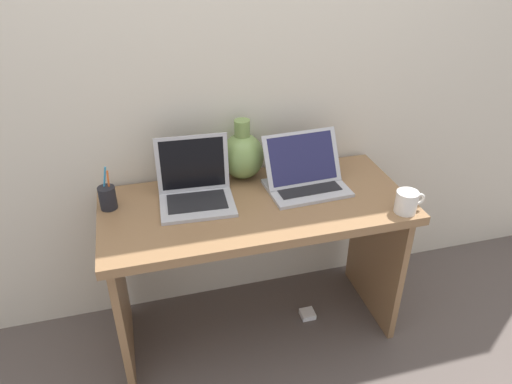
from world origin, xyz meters
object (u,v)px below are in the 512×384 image
coffee_mug (407,202)px  green_vase (243,155)px  pen_cup (108,197)px  laptop_left (195,184)px  laptop_right (305,174)px  power_brick (308,314)px

coffee_mug → green_vase: bearing=141.1°
green_vase → pen_cup: size_ratio=1.53×
pen_cup → laptop_left: bearing=-3.2°
laptop_right → power_brick: size_ratio=5.08×
laptop_left → coffee_mug: 0.88m
laptop_right → green_vase: bearing=146.8°
power_brick → laptop_left: bearing=168.7°
laptop_left → laptop_right: 0.48m
laptop_right → pen_cup: (-0.84, 0.04, -0.01)m
laptop_right → green_vase: green_vase is taller
laptop_left → laptop_right: (0.48, -0.02, -0.01)m
coffee_mug → pen_cup: (-1.17, 0.35, 0.00)m
laptop_right → coffee_mug: laptop_right is taller
laptop_right → pen_cup: bearing=177.2°
laptop_left → green_vase: bearing=29.6°
laptop_left → coffee_mug: bearing=-21.8°
laptop_right → green_vase: 0.29m
laptop_right → green_vase: (-0.24, 0.16, 0.05)m
pen_cup → laptop_right: bearing=-2.8°
laptop_left → coffee_mug: laptop_left is taller
laptop_right → pen_cup: 0.84m
green_vase → power_brick: 0.90m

